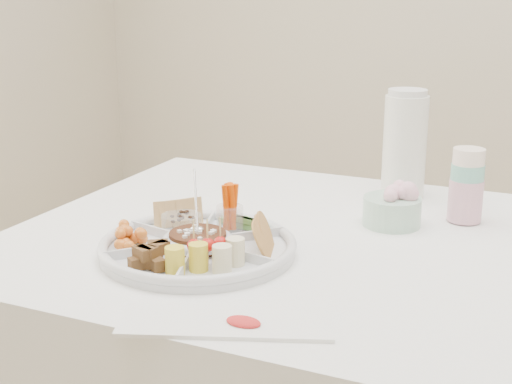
% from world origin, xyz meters
% --- Properties ---
extents(party_tray, '(0.46, 0.46, 0.04)m').
position_xyz_m(party_tray, '(-0.31, -0.18, 0.78)').
color(party_tray, white).
rests_on(party_tray, dining_table).
extents(bean_dip, '(0.13, 0.13, 0.04)m').
position_xyz_m(bean_dip, '(-0.31, -0.18, 0.79)').
color(bean_dip, '#362013').
rests_on(bean_dip, party_tray).
extents(tortillas, '(0.12, 0.12, 0.06)m').
position_xyz_m(tortillas, '(-0.18, -0.15, 0.80)').
color(tortillas, '#B56B31').
rests_on(tortillas, party_tray).
extents(carrot_cucumber, '(0.13, 0.13, 0.10)m').
position_xyz_m(carrot_cucumber, '(-0.28, -0.06, 0.82)').
color(carrot_cucumber, '#E34500').
rests_on(carrot_cucumber, party_tray).
extents(pita_raisins, '(0.14, 0.14, 0.06)m').
position_xyz_m(pita_raisins, '(-0.40, -0.10, 0.80)').
color(pita_raisins, tan).
rests_on(pita_raisins, party_tray).
extents(cherries, '(0.12, 0.12, 0.04)m').
position_xyz_m(cherries, '(-0.43, -0.22, 0.79)').
color(cherries, orange).
rests_on(cherries, party_tray).
extents(granola_chunks, '(0.12, 0.12, 0.04)m').
position_xyz_m(granola_chunks, '(-0.34, -0.31, 0.79)').
color(granola_chunks, brown).
rests_on(granola_chunks, party_tray).
extents(banana_tomato, '(0.14, 0.14, 0.09)m').
position_xyz_m(banana_tomato, '(-0.21, -0.27, 0.82)').
color(banana_tomato, '#DFD07F').
rests_on(banana_tomato, party_tray).
extents(cup_stack, '(0.08, 0.08, 0.21)m').
position_xyz_m(cup_stack, '(0.14, 0.24, 0.86)').
color(cup_stack, beige).
rests_on(cup_stack, dining_table).
extents(thermos, '(0.12, 0.12, 0.27)m').
position_xyz_m(thermos, '(-0.03, 0.37, 0.89)').
color(thermos, white).
rests_on(thermos, dining_table).
extents(flower_bowl, '(0.15, 0.15, 0.09)m').
position_xyz_m(flower_bowl, '(-0.00, 0.15, 0.81)').
color(flower_bowl, '#84BA98').
rests_on(flower_bowl, dining_table).
extents(placemat, '(0.35, 0.22, 0.01)m').
position_xyz_m(placemat, '(-0.13, -0.43, 0.76)').
color(placemat, silver).
rests_on(placemat, dining_table).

